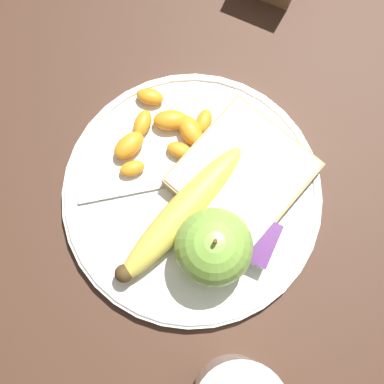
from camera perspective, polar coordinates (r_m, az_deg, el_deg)
ground_plane at (r=0.65m, az=0.00°, el=-0.59°), size 3.00×3.00×0.00m
plate at (r=0.64m, az=0.00°, el=-0.45°), size 0.26×0.26×0.01m
apple at (r=0.59m, az=1.94°, el=-4.94°), size 0.07×0.07×0.08m
banana at (r=0.62m, az=-1.08°, el=-1.80°), size 0.18×0.08×0.03m
bread_slice at (r=0.63m, az=4.54°, el=1.58°), size 0.14×0.14×0.02m
fork at (r=0.64m, az=-0.13°, el=1.36°), size 0.13×0.17×0.00m
jam_packet at (r=0.62m, az=5.71°, el=-4.38°), size 0.04×0.04×0.02m
orange_segment_0 at (r=0.65m, az=1.05°, el=6.32°), size 0.03×0.02×0.01m
orange_segment_1 at (r=0.64m, az=-1.11°, el=3.74°), size 0.02×0.03×0.01m
orange_segment_2 at (r=0.64m, az=-5.30°, el=2.18°), size 0.03×0.03×0.01m
orange_segment_3 at (r=0.66m, az=-3.75°, el=8.46°), size 0.02×0.03×0.02m
orange_segment_4 at (r=0.65m, az=-1.92°, el=6.41°), size 0.03×0.04×0.02m
orange_segment_5 at (r=0.64m, az=0.01°, el=2.47°), size 0.03×0.03×0.01m
orange_segment_6 at (r=0.65m, az=-4.42°, el=6.13°), size 0.03×0.02×0.02m
orange_segment_7 at (r=0.64m, az=-0.15°, el=5.51°), size 0.04×0.04×0.02m
orange_segment_8 at (r=0.64m, az=-5.63°, el=4.14°), size 0.04×0.03×0.02m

